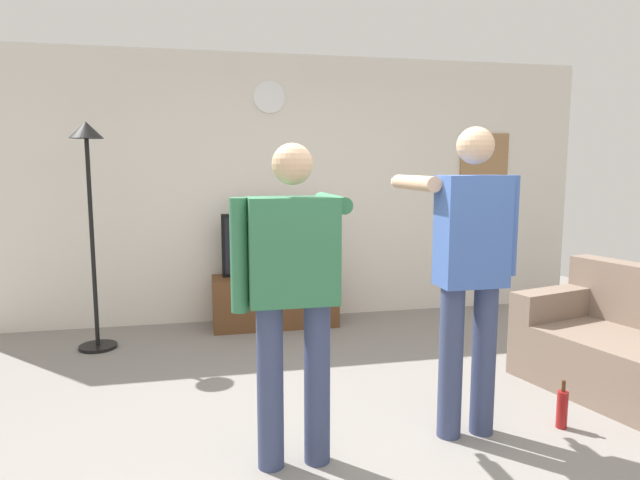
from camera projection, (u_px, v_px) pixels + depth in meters
The scene contains 10 objects.
ground_plane at pixel (377, 455), 3.06m from camera, with size 8.40×8.40×0.00m, color gray.
back_wall at pixel (291, 189), 5.74m from camera, with size 6.40×0.10×2.70m, color silver.
tv_stand at pixel (275, 301), 5.50m from camera, with size 1.23×0.45×0.51m.
television at pixel (274, 244), 5.47m from camera, with size 1.03×0.07×0.62m.
wall_clock at pixel (269, 97), 5.51m from camera, with size 0.31×0.31×0.03m, color white.
framed_picture at pixel (484, 157), 6.09m from camera, with size 0.57×0.04×0.52m, color #997047.
floor_lamp at pixel (89, 189), 4.67m from camera, with size 0.32×0.32×1.96m.
person_standing_nearer_lamp at pixel (293, 285), 2.86m from camera, with size 0.64×0.78×1.71m.
person_standing_nearer_couch at pixel (470, 265), 3.19m from camera, with size 0.56×0.78×1.81m.
beverage_bottle at pixel (562, 409), 3.37m from camera, with size 0.07×0.07×0.30m.
Camera 1 is at (-0.92, -2.74, 1.60)m, focal length 31.00 mm.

